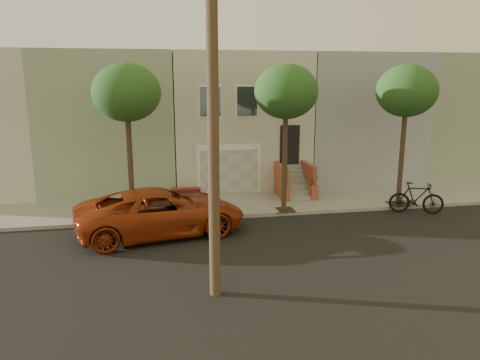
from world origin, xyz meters
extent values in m
plane|color=black|center=(0.00, 0.00, 0.00)|extent=(90.00, 90.00, 0.00)
cube|color=gray|center=(0.00, 5.35, 0.07)|extent=(40.00, 3.70, 0.15)
cube|color=#C0B4A4|center=(0.00, 11.20, 3.65)|extent=(7.00, 8.00, 7.00)
cube|color=gray|center=(-6.80, 11.20, 3.65)|extent=(6.50, 8.00, 7.00)
cube|color=#92969A|center=(6.80, 11.20, 3.65)|extent=(6.50, 8.00, 7.00)
cube|color=gray|center=(13.30, 11.20, 3.65)|extent=(6.50, 8.00, 7.00)
cube|color=white|center=(-0.90, 7.22, 1.40)|extent=(3.20, 0.12, 2.50)
cube|color=#BABAB5|center=(-0.90, 7.16, 1.30)|extent=(2.90, 0.06, 2.20)
cube|color=gray|center=(-0.90, 5.35, 0.16)|extent=(3.20, 3.70, 0.02)
cube|color=maroon|center=(-3.10, 6.90, 0.37)|extent=(1.40, 0.45, 0.44)
cube|color=black|center=(2.20, 7.17, 2.55)|extent=(1.00, 0.06, 2.00)
cube|color=#3F4751|center=(-1.80, 7.17, 4.75)|extent=(1.00, 0.06, 1.40)
cube|color=white|center=(-1.80, 7.19, 4.75)|extent=(1.15, 0.05, 1.55)
cube|color=#3F4751|center=(0.00, 7.17, 4.75)|extent=(1.00, 0.06, 1.40)
cube|color=white|center=(0.00, 7.19, 4.75)|extent=(1.15, 0.05, 1.55)
cube|color=#3F4751|center=(1.80, 7.17, 4.75)|extent=(1.00, 0.06, 1.40)
cube|color=white|center=(1.80, 7.19, 4.75)|extent=(1.15, 0.05, 1.55)
cube|color=gray|center=(2.20, 5.38, 0.25)|extent=(1.20, 0.28, 0.20)
cube|color=gray|center=(2.20, 5.66, 0.45)|extent=(1.20, 0.28, 0.20)
cube|color=gray|center=(2.20, 5.94, 0.65)|extent=(1.20, 0.28, 0.20)
cube|color=gray|center=(2.20, 6.22, 0.85)|extent=(1.20, 0.28, 0.20)
cube|color=gray|center=(2.20, 6.50, 1.05)|extent=(1.20, 0.28, 0.20)
cube|color=gray|center=(2.20, 6.78, 1.25)|extent=(1.20, 0.28, 0.20)
cube|color=gray|center=(2.20, 7.06, 1.45)|extent=(1.20, 0.28, 0.20)
cube|color=#9A4732|center=(1.50, 6.22, 0.95)|extent=(0.18, 1.96, 1.60)
cube|color=#9A4732|center=(2.90, 6.22, 0.95)|extent=(0.18, 1.96, 1.60)
cube|color=#9A4732|center=(1.50, 5.34, 0.50)|extent=(0.35, 0.35, 0.70)
imported|color=#194418|center=(1.50, 5.34, 1.07)|extent=(0.40, 0.35, 0.45)
cube|color=#9A4732|center=(2.90, 5.34, 0.50)|extent=(0.35, 0.35, 0.70)
imported|color=#194418|center=(2.90, 5.34, 1.07)|extent=(0.41, 0.35, 0.45)
cube|color=#2D2116|center=(-5.50, 3.90, 0.15)|extent=(0.90, 0.90, 0.02)
cylinder|color=#372719|center=(-5.50, 3.90, 2.25)|extent=(0.22, 0.22, 4.20)
ellipsoid|color=#194418|center=(-5.50, 3.90, 5.30)|extent=(2.70, 2.57, 2.29)
cube|color=#2D2116|center=(1.00, 3.90, 0.15)|extent=(0.90, 0.90, 0.02)
cylinder|color=#372719|center=(1.00, 3.90, 2.25)|extent=(0.22, 0.22, 4.20)
ellipsoid|color=#194418|center=(1.00, 3.90, 5.30)|extent=(2.70, 2.57, 2.29)
cube|color=#2D2116|center=(6.50, 3.90, 0.15)|extent=(0.90, 0.90, 0.02)
cylinder|color=#372719|center=(6.50, 3.90, 2.25)|extent=(0.22, 0.22, 4.20)
ellipsoid|color=#194418|center=(6.50, 3.90, 5.30)|extent=(2.70, 2.57, 2.29)
cylinder|color=#483621|center=(-3.00, -3.20, 5.00)|extent=(0.30, 0.30, 10.00)
imported|color=#95300F|center=(-4.35, 2.12, 0.88)|extent=(6.80, 4.13, 1.76)
imported|color=black|center=(6.75, 2.84, 0.70)|extent=(2.41, 1.43, 1.40)
camera|label=1|loc=(-4.48, -14.79, 5.86)|focal=34.14mm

